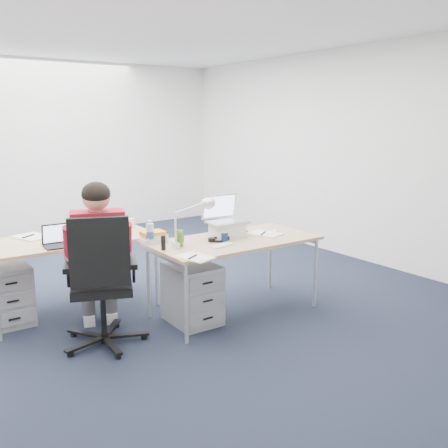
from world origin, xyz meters
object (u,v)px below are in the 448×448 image
object	(u,v)px
silver_laptop	(227,217)
desk_lamp	(188,222)
dark_laptop	(61,235)
book_stack	(153,237)
far_cup	(132,223)
computer_mouse	(276,231)
headphones	(219,239)
can_koozie	(225,237)
office_chair	(103,309)
water_bottle	(150,232)
sunglasses	(243,232)
wireless_keyboard	(222,245)
bear_figurine	(180,238)
seated_person	(99,261)
desk_near	(234,244)
drawer_pedestal_far	(6,294)
cordless_phone	(163,243)
desk_far	(70,243)

from	to	relation	value
silver_laptop	desk_lamp	bearing A→B (deg)	-163.95
desk_lamp	dark_laptop	world-z (taller)	desk_lamp
book_stack	far_cup	distance (m)	0.74
computer_mouse	dark_laptop	world-z (taller)	dark_laptop
headphones	can_koozie	bearing A→B (deg)	-79.21
office_chair	water_bottle	distance (m)	0.82
sunglasses	silver_laptop	bearing A→B (deg)	-167.55
far_cup	wireless_keyboard	bearing A→B (deg)	-75.05
office_chair	book_stack	bearing A→B (deg)	48.86
dark_laptop	far_cup	distance (m)	0.97
bear_figurine	desk_lamp	size ratio (longest dim) A/B	0.35
book_stack	far_cup	xyz separation A→B (m)	(0.11, 0.73, -0.00)
seated_person	book_stack	size ratio (longest dim) A/B	6.00
seated_person	desk_lamp	size ratio (longest dim) A/B	3.05
desk_near	bear_figurine	distance (m)	0.58
office_chair	wireless_keyboard	bearing A→B (deg)	13.48
desk_near	drawer_pedestal_far	distance (m)	2.17
sunglasses	far_cup	size ratio (longest dim) A/B	1.01
wireless_keyboard	cordless_phone	world-z (taller)	cordless_phone
desk_near	headphones	xyz separation A→B (m)	(-0.15, 0.04, 0.07)
desk_far	bear_figurine	world-z (taller)	bear_figurine
water_bottle	bear_figurine	bearing A→B (deg)	-49.17
desk_far	can_koozie	world-z (taller)	can_koozie
drawer_pedestal_far	office_chair	bearing A→B (deg)	-60.22
silver_laptop	seated_person	bearing A→B (deg)	-179.32
desk_far	headphones	world-z (taller)	headphones
computer_mouse	wireless_keyboard	bearing A→B (deg)	-153.60
headphones	bear_figurine	world-z (taller)	bear_figurine
silver_laptop	can_koozie	world-z (taller)	silver_laptop
office_chair	desk_lamp	world-z (taller)	desk_lamp
sunglasses	dark_laptop	xyz separation A→B (m)	(-1.67, 0.51, 0.09)
drawer_pedestal_far	silver_laptop	distance (m)	2.18
cordless_phone	sunglasses	distance (m)	0.98
headphones	sunglasses	distance (m)	0.40
drawer_pedestal_far	sunglasses	size ratio (longest dim) A/B	5.82
can_koozie	desk_lamp	distance (m)	0.40
bear_figurine	headphones	bearing A→B (deg)	-24.68
sunglasses	desk_lamp	bearing A→B (deg)	-162.76
bear_figurine	cordless_phone	bearing A→B (deg)	169.62
book_stack	far_cup	bearing A→B (deg)	81.18
silver_laptop	sunglasses	bearing A→B (deg)	9.29
desk_far	desk_lamp	distance (m)	1.25
desk_far	cordless_phone	xyz separation A→B (m)	(0.53, -0.92, 0.11)
office_chair	far_cup	size ratio (longest dim) A/B	12.06
desk_far	far_cup	xyz separation A→B (m)	(0.71, 0.13, 0.09)
silver_laptop	headphones	world-z (taller)	silver_laptop
computer_mouse	silver_laptop	bearing A→B (deg)	-178.87
desk_far	office_chair	distance (m)	1.00
bear_figurine	desk_lamp	world-z (taller)	desk_lamp
cordless_phone	desk_lamp	size ratio (longest dim) A/B	0.29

